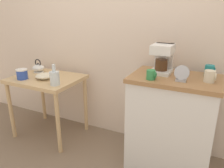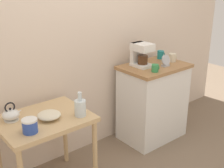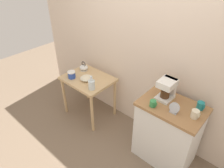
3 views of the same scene
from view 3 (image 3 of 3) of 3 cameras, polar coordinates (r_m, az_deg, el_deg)
The scene contains 13 objects.
ground_plane at distance 3.35m, azimuth 3.03°, elevation -12.80°, with size 8.00×8.00×0.00m, color #7A6651.
back_wall at distance 2.76m, azimuth 10.48°, elevation 11.27°, with size 4.40×0.10×2.80m, color beige.
wooden_table at distance 3.30m, azimuth -6.68°, elevation 0.20°, with size 0.76×0.60×0.72m.
kitchen_counter at distance 2.78m, azimuth 15.15°, elevation -13.02°, with size 0.76×0.52×0.90m.
bowl_stoneware at distance 3.18m, azimuth -7.17°, elevation 1.67°, with size 0.20×0.20×0.06m.
teakettle at distance 3.44m, azimuth -7.89°, elevation 4.59°, with size 0.17×0.14×0.16m.
glass_carafe_vase at distance 2.94m, azimuth -5.74°, elevation -0.13°, with size 0.10×0.10×0.22m.
canister_enamel at distance 3.26m, azimuth -11.25°, elevation 2.57°, with size 0.12×0.12×0.11m.
coffee_maker at distance 2.51m, azimuth 15.21°, elevation -1.11°, with size 0.18×0.22×0.26m.
mug_tall_green at distance 2.40m, azimuth 11.45°, elevation -5.38°, with size 0.08×0.07×0.08m.
mug_small_cream at distance 2.37m, azimuth 22.31°, elevation -7.83°, with size 0.09×0.08×0.09m.
mug_dark_teal at distance 2.51m, azimuth 23.60°, elevation -5.63°, with size 0.09×0.08×0.10m.
table_clock at distance 2.36m, azimuth 17.07°, elevation -6.60°, with size 0.12×0.06×0.13m.
Camera 3 is at (1.40, -1.84, 2.43)m, focal length 32.58 mm.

